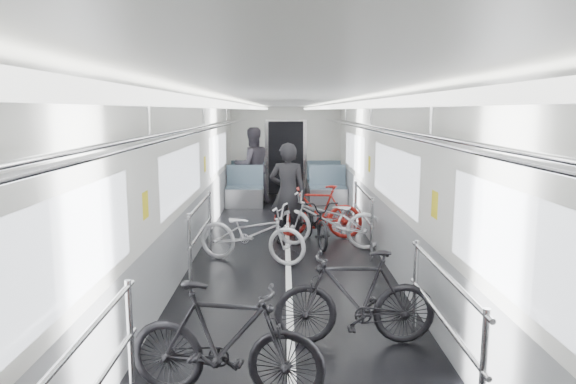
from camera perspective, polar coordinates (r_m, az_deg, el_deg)
name	(u,v)px	position (r m, az deg, el deg)	size (l,w,h in m)	color
car_shell	(287,178)	(8.98, -0.07, 1.56)	(3.02, 14.01, 2.41)	black
bike_left_mid	(225,342)	(4.27, -6.99, -16.17)	(0.46, 1.61, 0.97)	black
bike_left_far	(252,233)	(7.85, -4.04, -4.56)	(0.60, 1.73, 0.91)	silver
bike_right_near	(355,298)	(5.19, 7.48, -11.55)	(0.45, 1.59, 0.96)	black
bike_right_mid	(328,219)	(8.66, 4.51, -3.04)	(0.65, 1.85, 0.97)	silver
bike_right_far	(318,211)	(9.33, 3.32, -2.16)	(0.46, 1.62, 0.97)	#A51A14
bike_aisle	(316,221)	(8.87, 3.08, -3.27)	(0.54, 1.55, 0.81)	black
person_standing	(288,193)	(8.86, -0.03, -0.16)	(0.64, 0.42, 1.76)	black
person_seated	(252,165)	(12.78, -3.98, 2.96)	(0.92, 0.72, 1.89)	#312D36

